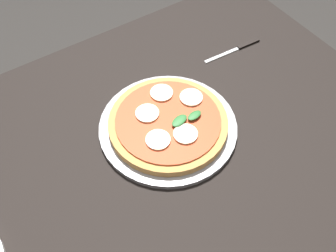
# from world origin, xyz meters

# --- Properties ---
(dining_table) EXTENTS (1.22, 0.84, 0.75)m
(dining_table) POSITION_xyz_m (0.00, 0.00, 0.63)
(dining_table) COLOR black
(dining_table) RESTS_ON ground_plane
(serving_tray) EXTENTS (0.31, 0.31, 0.01)m
(serving_tray) POSITION_xyz_m (0.10, 0.04, 0.75)
(serving_tray) COLOR #B2B2B7
(serving_tray) RESTS_ON dining_table
(pizza) EXTENTS (0.26, 0.26, 0.03)m
(pizza) POSITION_xyz_m (0.10, 0.04, 0.77)
(pizza) COLOR tan
(pizza) RESTS_ON serving_tray
(knife) EXTENTS (0.17, 0.02, 0.01)m
(knife) POSITION_xyz_m (0.40, 0.16, 0.75)
(knife) COLOR black
(knife) RESTS_ON dining_table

